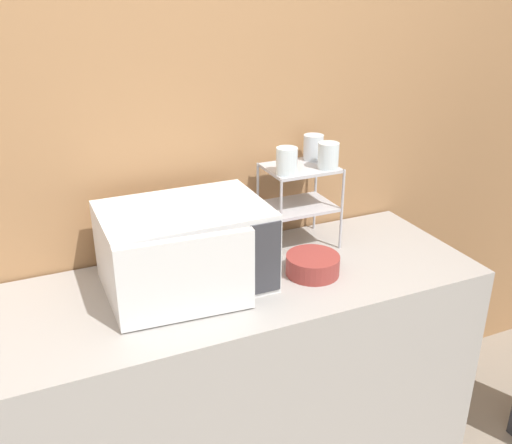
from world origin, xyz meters
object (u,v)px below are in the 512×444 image
Objects in this scene: dish_rack at (300,189)px; glass_front_left at (287,161)px; glass_back_right at (313,147)px; microwave at (185,248)px; bowl at (313,265)px; glass_front_right at (328,156)px.

dish_rack is 0.17m from glass_front_left.
glass_front_left and glass_back_right have the same top height.
microwave is 0.53m from dish_rack.
bowl is (0.43, -0.10, -0.11)m from microwave.
glass_front_left is 0.21m from glass_back_right.
glass_front_left is at bearing 11.40° from microwave.
glass_front_right is (0.17, -0.01, 0.00)m from glass_front_left.
glass_back_right is 0.12m from glass_front_right.
glass_back_right is at bearing 88.15° from glass_front_right.
glass_front_right is 0.51× the size of bowl.
microwave is at bearing -168.60° from glass_front_left.
glass_back_right reaches higher than dish_rack.
bowl is (-0.15, -0.18, -0.33)m from glass_front_right.
microwave is 0.66m from glass_back_right.
glass_front_right is (0.08, -0.06, 0.14)m from dish_rack.
bowl is (0.02, -0.18, -0.33)m from glass_front_left.
glass_back_right is at bearing 18.55° from microwave.
glass_back_right and glass_front_right have the same top height.
glass_back_right reaches higher than microwave.
glass_front_right reaches higher than dish_rack.
glass_front_left is at bearing -146.59° from glass_back_right.
microwave is at bearing -161.45° from glass_back_right.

